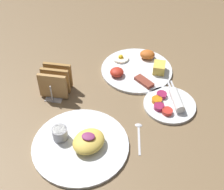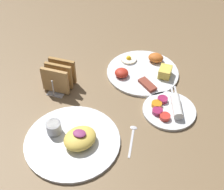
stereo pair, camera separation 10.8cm
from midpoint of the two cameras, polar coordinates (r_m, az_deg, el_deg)
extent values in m
plane|color=brown|center=(1.10, -2.99, -1.14)|extent=(3.00, 3.00, 0.00)
cylinder|color=white|center=(1.23, 2.00, 4.52)|extent=(0.28, 0.28, 0.01)
cube|color=#E5C64C|center=(1.20, 6.09, 4.88)|extent=(0.05, 0.06, 0.04)
ellipsoid|color=#C66023|center=(1.27, 4.07, 7.30)|extent=(0.06, 0.05, 0.03)
cylinder|color=#F4EACC|center=(1.27, -0.74, 6.61)|extent=(0.06, 0.06, 0.01)
sphere|color=yellow|center=(1.27, -0.75, 6.83)|extent=(0.02, 0.02, 0.02)
ellipsoid|color=red|center=(1.18, -1.67, 4.08)|extent=(0.05, 0.05, 0.03)
cube|color=brown|center=(1.16, 3.23, 2.36)|extent=(0.08, 0.07, 0.01)
cylinder|color=white|center=(1.09, 7.70, -1.94)|extent=(0.18, 0.18, 0.01)
cylinder|color=#99234C|center=(1.11, 6.32, -0.09)|extent=(0.04, 0.04, 0.01)
cylinder|color=orange|center=(1.08, 5.40, -1.07)|extent=(0.04, 0.04, 0.01)
cylinder|color=#99234C|center=(1.06, 5.74, -2.31)|extent=(0.04, 0.04, 0.01)
cylinder|color=red|center=(1.05, 7.20, -3.14)|extent=(0.04, 0.04, 0.01)
cylinder|color=white|center=(1.08, 8.97, -1.05)|extent=(0.06, 0.10, 0.03)
cube|color=silver|center=(1.13, 7.81, 1.56)|extent=(0.02, 0.05, 0.00)
cube|color=silver|center=(1.13, 8.40, 1.60)|extent=(0.02, 0.05, 0.00)
cylinder|color=white|center=(0.98, -8.98, -9.23)|extent=(0.30, 0.30, 0.01)
ellipsoid|color=#EAC651|center=(0.95, -7.58, -8.56)|extent=(0.13, 0.13, 0.04)
ellipsoid|color=#8C3366|center=(0.93, -7.71, -7.68)|extent=(0.04, 0.03, 0.01)
cylinder|color=#99999E|center=(0.98, -12.64, -7.04)|extent=(0.05, 0.05, 0.04)
cylinder|color=white|center=(0.97, -12.78, -6.43)|extent=(0.04, 0.04, 0.01)
cube|color=#B7B7BC|center=(1.16, -12.61, 0.61)|extent=(0.06, 0.12, 0.01)
cube|color=tan|center=(1.11, -13.54, 1.45)|extent=(0.10, 0.01, 0.10)
cube|color=#A87A42|center=(1.13, -13.00, 2.52)|extent=(0.10, 0.01, 0.10)
cube|color=#A5773F|center=(1.15, -12.48, 3.54)|extent=(0.10, 0.01, 0.10)
cylinder|color=#B7B7BC|center=(1.10, -13.80, 0.14)|extent=(0.01, 0.01, 0.07)
cylinder|color=#B7B7BC|center=(1.18, -12.04, 3.68)|extent=(0.01, 0.01, 0.07)
cube|color=silver|center=(0.98, 1.82, -8.49)|extent=(0.02, 0.11, 0.00)
ellipsoid|color=silver|center=(1.02, 1.86, -5.57)|extent=(0.02, 0.02, 0.01)
camera|label=1|loc=(0.05, -92.87, -2.69)|focal=50.00mm
camera|label=2|loc=(0.05, 87.13, 2.69)|focal=50.00mm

